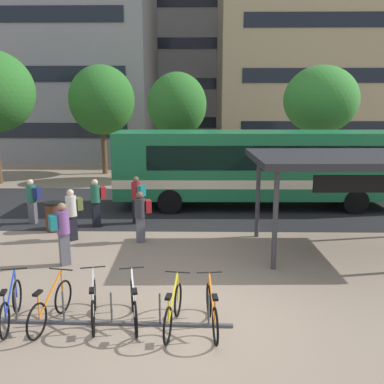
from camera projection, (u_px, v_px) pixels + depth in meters
name	position (u px, v px, depth m)	size (l,w,h in m)	color
ground	(193.00, 319.00, 8.44)	(200.00, 200.00, 0.00)	gray
bus_lane_asphalt	(196.00, 206.00, 17.69)	(80.00, 7.20, 0.01)	#232326
city_bus	(258.00, 166.00, 17.27)	(12.06, 2.70, 3.20)	#196B3D
bike_rack	(112.00, 321.00, 8.22)	(4.85, 0.20, 0.70)	#47474C
parked_bicycle_blue_0	(11.00, 306.00, 8.20)	(0.54, 1.70, 0.99)	black
parked_bicycle_orange_1	(51.00, 307.00, 8.17)	(0.52, 1.71, 0.99)	black
parked_bicycle_silver_2	(94.00, 304.00, 8.28)	(0.57, 1.69, 0.99)	black
parked_bicycle_white_3	(134.00, 305.00, 8.25)	(0.57, 1.69, 0.99)	black
parked_bicycle_yellow_4	(173.00, 311.00, 8.03)	(0.52, 1.71, 0.99)	black
parked_bicycle_orange_5	(212.00, 311.00, 8.01)	(0.52, 1.72, 0.99)	black
transit_shelter	(354.00, 161.00, 11.76)	(5.86, 3.67, 2.90)	#38383D
commuter_teal_pack_0	(62.00, 230.00, 11.05)	(0.61, 0.54, 1.76)	#565660
commuter_red_pack_1	(141.00, 213.00, 12.95)	(0.59, 0.47, 1.65)	#565660
commuter_teal_pack_2	(137.00, 197.00, 14.94)	(0.60, 0.54, 1.76)	black
commuter_navy_pack_4	(32.00, 198.00, 14.97)	(0.58, 0.43, 1.66)	#565660
commuter_red_pack_5	(97.00, 199.00, 14.60)	(0.60, 0.52, 1.73)	black
commuter_olive_pack_6	(72.00, 211.00, 13.13)	(0.60, 0.57, 1.69)	black
trash_bin	(53.00, 216.00, 14.17)	(0.55, 0.55, 1.03)	#4C2819
street_tree_0	(321.00, 100.00, 21.85)	(3.94, 3.94, 6.32)	brown
street_tree_2	(177.00, 105.00, 22.95)	(3.31, 3.31, 6.05)	brown
street_tree_3	(102.00, 100.00, 24.93)	(3.96, 3.96, 6.62)	brown
building_left_wing	(22.00, 33.00, 33.58)	(21.29, 10.74, 19.89)	gray
building_right_wing	(366.00, 12.00, 35.28)	(25.17, 10.83, 24.02)	tan
building_centre_block	(199.00, 71.00, 46.70)	(15.21, 10.57, 15.70)	gray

